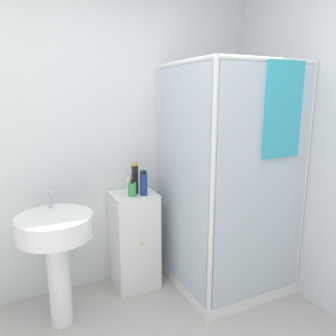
% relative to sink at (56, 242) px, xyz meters
% --- Properties ---
extents(wall_back, '(6.40, 0.06, 2.50)m').
position_rel_sink_xyz_m(wall_back, '(0.17, 0.45, 0.62)').
color(wall_back, silver).
rests_on(wall_back, ground_plane).
extents(shower_enclosure, '(0.89, 0.92, 1.87)m').
position_rel_sink_xyz_m(shower_enclosure, '(1.35, -0.10, -0.13)').
color(shower_enclosure, white).
rests_on(shower_enclosure, ground_plane).
extents(vanity_cabinet, '(0.36, 0.35, 0.83)m').
position_rel_sink_xyz_m(vanity_cabinet, '(0.66, 0.25, -0.22)').
color(vanity_cabinet, white).
rests_on(vanity_cabinet, ground_plane).
extents(sink, '(0.51, 0.51, 0.96)m').
position_rel_sink_xyz_m(sink, '(0.00, 0.00, 0.00)').
color(sink, white).
rests_on(sink, ground_plane).
extents(soap_dispenser, '(0.07, 0.07, 0.14)m').
position_rel_sink_xyz_m(soap_dispenser, '(0.63, 0.18, 0.26)').
color(soap_dispenser, green).
rests_on(soap_dispenser, vanity_cabinet).
extents(shampoo_bottle_tall_black, '(0.05, 0.05, 0.26)m').
position_rel_sink_xyz_m(shampoo_bottle_tall_black, '(0.67, 0.24, 0.32)').
color(shampoo_bottle_tall_black, black).
rests_on(shampoo_bottle_tall_black, vanity_cabinet).
extents(shampoo_bottle_blue, '(0.06, 0.06, 0.20)m').
position_rel_sink_xyz_m(shampoo_bottle_blue, '(0.72, 0.17, 0.30)').
color(shampoo_bottle_blue, navy).
rests_on(shampoo_bottle_blue, vanity_cabinet).
extents(lotion_bottle_white, '(0.06, 0.06, 0.15)m').
position_rel_sink_xyz_m(lotion_bottle_white, '(0.65, 0.31, 0.26)').
color(lotion_bottle_white, white).
rests_on(lotion_bottle_white, vanity_cabinet).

